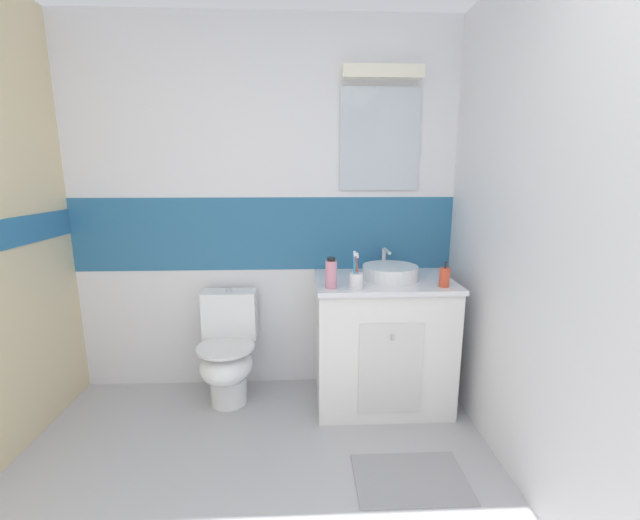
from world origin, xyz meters
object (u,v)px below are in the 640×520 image
(sink_basin, at_px, (390,272))
(toothbrush_cup, at_px, (356,279))
(mouthwash_bottle, at_px, (331,274))
(soap_dispenser, at_px, (444,277))
(toilet, at_px, (228,352))

(sink_basin, bearing_deg, toothbrush_cup, -140.20)
(toothbrush_cup, relative_size, mouthwash_bottle, 1.22)
(soap_dispenser, distance_m, mouthwash_bottle, 0.67)
(mouthwash_bottle, bearing_deg, toilet, 160.24)
(toilet, height_order, soap_dispenser, soap_dispenser)
(toilet, xyz_separation_m, toothbrush_cup, (0.81, -0.25, 0.56))
(toothbrush_cup, xyz_separation_m, soap_dispenser, (0.53, 0.01, 0.00))
(toothbrush_cup, bearing_deg, toilet, 162.89)
(toilet, distance_m, soap_dispenser, 1.47)
(sink_basin, bearing_deg, toilet, 177.42)
(toothbrush_cup, bearing_deg, soap_dispenser, 0.65)
(toilet, relative_size, soap_dispenser, 4.80)
(soap_dispenser, relative_size, mouthwash_bottle, 0.85)
(soap_dispenser, bearing_deg, toothbrush_cup, -179.35)
(toilet, bearing_deg, soap_dispenser, -10.34)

